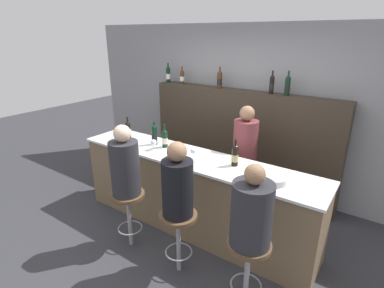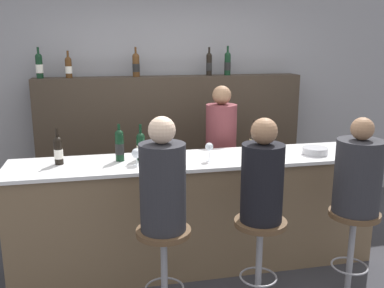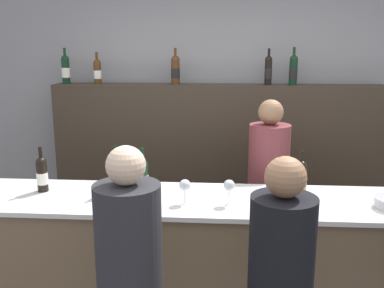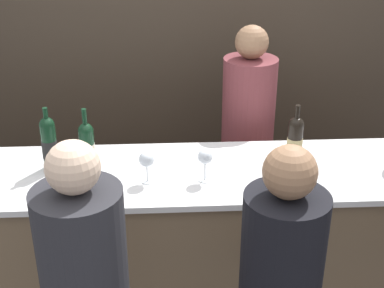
{
  "view_description": "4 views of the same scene",
  "coord_description": "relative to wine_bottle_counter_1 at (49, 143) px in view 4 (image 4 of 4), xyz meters",
  "views": [
    {
      "loc": [
        1.94,
        -2.48,
        2.44
      ],
      "look_at": [
        0.01,
        0.3,
        1.19
      ],
      "focal_mm": 28.0,
      "sensor_mm": 36.0,
      "label": 1
    },
    {
      "loc": [
        -0.81,
        -3.24,
        2.02
      ],
      "look_at": [
        -0.03,
        0.4,
        1.13
      ],
      "focal_mm": 40.0,
      "sensor_mm": 36.0,
      "label": 2
    },
    {
      "loc": [
        0.03,
        -2.31,
        1.98
      ],
      "look_at": [
        -0.15,
        0.3,
        1.38
      ],
      "focal_mm": 40.0,
      "sensor_mm": 36.0,
      "label": 3
    },
    {
      "loc": [
        -0.1,
        -2.01,
        2.28
      ],
      "look_at": [
        0.03,
        0.37,
        1.13
      ],
      "focal_mm": 50.0,
      "sensor_mm": 36.0,
      "label": 4
    }
  ],
  "objects": [
    {
      "name": "wine_glass_2",
      "position": [
        0.75,
        -0.16,
        -0.02
      ],
      "size": [
        0.07,
        0.07,
        0.16
      ],
      "color": "silver",
      "rests_on": "bar_counter"
    },
    {
      "name": "wine_bottle_counter_2",
      "position": [
        0.18,
        -0.0,
        -0.02
      ],
      "size": [
        0.08,
        0.08,
        0.31
      ],
      "color": "black",
      "rests_on": "bar_counter"
    },
    {
      "name": "bartender",
      "position": [
        1.07,
        0.58,
        -0.42
      ],
      "size": [
        0.32,
        0.32,
        1.59
      ],
      "color": "brown",
      "rests_on": "ground_plane"
    },
    {
      "name": "wine_bottle_counter_1",
      "position": [
        0.0,
        0.0,
        0.0
      ],
      "size": [
        0.08,
        0.08,
        0.32
      ],
      "color": "black",
      "rests_on": "bar_counter"
    },
    {
      "name": "guest_seated_middle",
      "position": [
        1.0,
        -0.79,
        -0.11
      ],
      "size": [
        0.32,
        0.32,
        0.78
      ],
      "color": "black",
      "rests_on": "bar_stool_middle"
    },
    {
      "name": "wine_glass_1",
      "position": [
        0.48,
        -0.16,
        -0.03
      ],
      "size": [
        0.07,
        0.07,
        0.16
      ],
      "color": "silver",
      "rests_on": "bar_counter"
    },
    {
      "name": "bar_counter",
      "position": [
        0.67,
        -0.07,
        -0.65
      ],
      "size": [
        3.26,
        0.65,
        1.02
      ],
      "color": "brown",
      "rests_on": "ground_plane"
    },
    {
      "name": "guest_seated_left",
      "position": [
        0.26,
        -0.79,
        -0.09
      ],
      "size": [
        0.33,
        0.33,
        0.82
      ],
      "color": "#28282D",
      "rests_on": "bar_stool_left"
    },
    {
      "name": "wall_back",
      "position": [
        0.67,
        1.48,
        0.14
      ],
      "size": [
        6.4,
        0.05,
        2.6
      ],
      "color": "gray",
      "rests_on": "ground_plane"
    },
    {
      "name": "back_bar_cabinet",
      "position": [
        0.67,
        1.26,
        -0.34
      ],
      "size": [
        3.06,
        0.28,
        1.64
      ],
      "color": "#382D23",
      "rests_on": "ground_plane"
    },
    {
      "name": "wine_glass_0",
      "position": [
        0.13,
        -0.16,
        -0.04
      ],
      "size": [
        0.08,
        0.08,
        0.14
      ],
      "color": "silver",
      "rests_on": "bar_counter"
    },
    {
      "name": "wine_bottle_counter_3",
      "position": [
        1.22,
        -0.0,
        -0.01
      ],
      "size": [
        0.08,
        0.08,
        0.31
      ],
      "color": "black",
      "rests_on": "bar_counter"
    }
  ]
}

